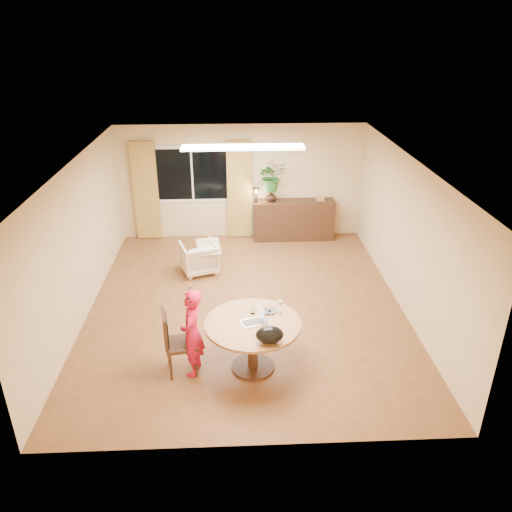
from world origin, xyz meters
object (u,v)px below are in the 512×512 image
at_px(child, 192,333).
at_px(sideboard, 294,220).
at_px(dining_table, 253,332).
at_px(armchair, 199,257).
at_px(dining_chair, 181,342).

xyz_separation_m(child, sideboard, (1.99, 4.82, -0.21)).
bearing_deg(dining_table, armchair, 106.80).
distance_m(dining_chair, child, 0.24).
xyz_separation_m(dining_table, dining_chair, (-1.02, -0.02, -0.12)).
height_order(dining_chair, sideboard, dining_chair).
xyz_separation_m(dining_chair, sideboard, (2.17, 4.79, -0.04)).
height_order(child, sideboard, child).
bearing_deg(child, dining_table, 101.74).
relative_size(armchair, sideboard, 0.38).
relative_size(dining_table, child, 1.03).
bearing_deg(dining_chair, dining_table, -9.93).
relative_size(dining_table, armchair, 1.98).
relative_size(dining_table, sideboard, 0.75).
xyz_separation_m(dining_chair, child, (0.17, -0.03, 0.17)).
distance_m(dining_table, dining_chair, 1.03).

